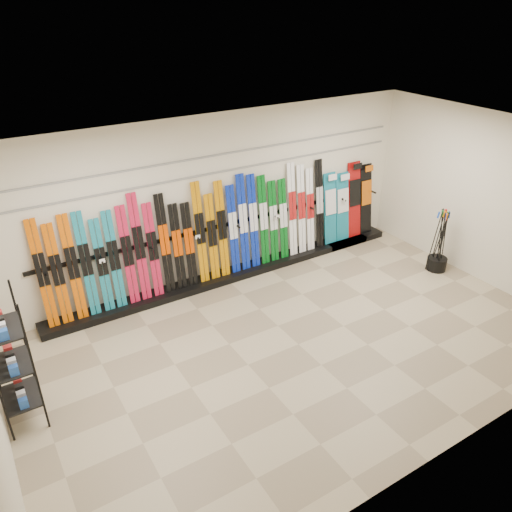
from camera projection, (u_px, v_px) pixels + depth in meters
floor at (298, 344)px, 7.54m from camera, size 8.00×8.00×0.00m
back_wall at (218, 200)px, 8.71m from camera, size 8.00×0.00×8.00m
right_wall at (488, 200)px, 8.69m from camera, size 0.00×5.00×5.00m
ceiling at (308, 149)px, 6.13m from camera, size 8.00×8.00×0.00m
ski_rack_base at (237, 273)px, 9.33m from camera, size 8.00×0.40×0.12m
skis at (201, 237)px, 8.64m from camera, size 5.38×0.24×1.83m
snowboards at (349, 203)px, 10.26m from camera, size 1.26×0.24×1.57m
accessory_rack at (11, 361)px, 5.83m from camera, size 0.40×0.60×1.78m
pole_bin at (436, 264)px, 9.51m from camera, size 0.37×0.37×0.25m
ski_poles at (440, 241)px, 9.28m from camera, size 0.34×0.28×1.18m
slatwall_rail_0 at (217, 172)px, 8.46m from camera, size 7.60×0.02×0.03m
slatwall_rail_1 at (217, 155)px, 8.32m from camera, size 7.60×0.02×0.03m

